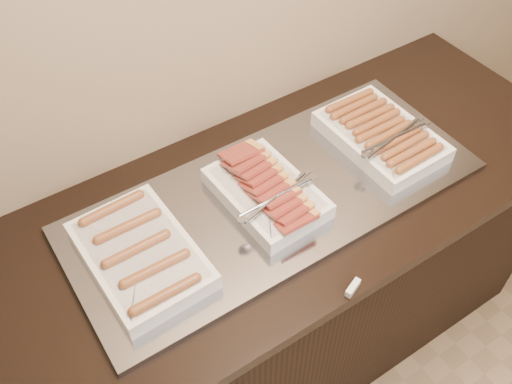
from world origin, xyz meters
TOP-DOWN VIEW (x-y plane):
  - counter at (0.00, 2.13)m, footprint 2.06×0.76m
  - warming_tray at (0.02, 2.13)m, footprint 1.20×0.50m
  - dish_left at (-0.40, 2.13)m, footprint 0.26×0.39m
  - dish_center at (-0.01, 2.13)m, footprint 0.27×0.35m
  - dish_right at (0.42, 2.13)m, footprint 0.27×0.38m
  - label_holder at (0.01, 1.77)m, footprint 0.06×0.03m

SIDE VIEW (x-z plane):
  - counter at x=0.00m, z-range 0.00..0.90m
  - warming_tray at x=0.02m, z-range 0.90..0.92m
  - label_holder at x=0.01m, z-range 0.90..0.92m
  - dish_left at x=-0.40m, z-range 0.91..0.98m
  - dish_right at x=0.42m, z-range 0.91..0.99m
  - dish_center at x=-0.01m, z-range 0.91..1.00m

